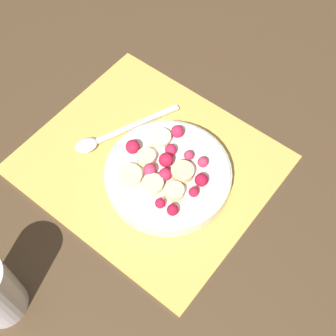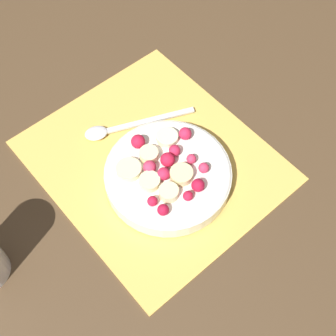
# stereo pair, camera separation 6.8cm
# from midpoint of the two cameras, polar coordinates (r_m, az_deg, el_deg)

# --- Properties ---
(ground_plane) EXTENTS (3.00, 3.00, 0.00)m
(ground_plane) POSITION_cam_midpoint_polar(r_m,az_deg,el_deg) (0.73, 0.88, 0.65)
(ground_plane) COLOR #4C3823
(placemat) EXTENTS (0.36, 0.31, 0.01)m
(placemat) POSITION_cam_midpoint_polar(r_m,az_deg,el_deg) (0.73, 0.89, 0.77)
(placemat) COLOR #E0B251
(placemat) RESTS_ON ground_plane
(fruit_bowl) EXTENTS (0.19, 0.19, 0.05)m
(fruit_bowl) POSITION_cam_midpoint_polar(r_m,az_deg,el_deg) (0.69, 2.73, -0.93)
(fruit_bowl) COLOR silver
(fruit_bowl) RESTS_ON placemat
(spoon) EXTENTS (0.09, 0.18, 0.01)m
(spoon) POSITION_cam_midpoint_polar(r_m,az_deg,el_deg) (0.75, -3.58, 4.70)
(spoon) COLOR silver
(spoon) RESTS_ON placemat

